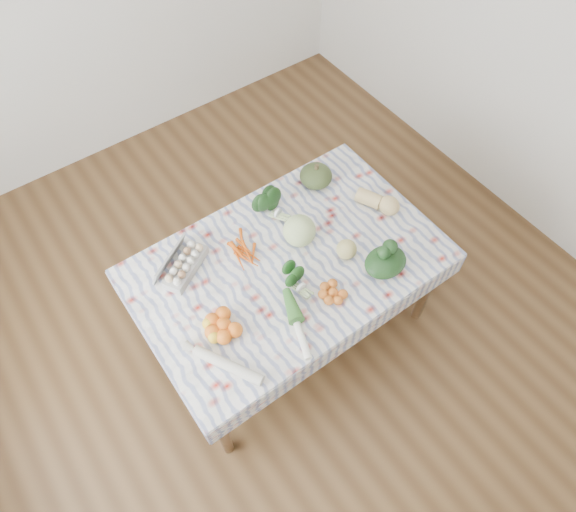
# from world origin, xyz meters

# --- Properties ---
(ground) EXTENTS (4.50, 4.50, 0.00)m
(ground) POSITION_xyz_m (0.00, 0.00, 0.00)
(ground) COLOR #51351B
(ground) RESTS_ON ground
(dining_table) EXTENTS (1.60, 1.00, 0.75)m
(dining_table) POSITION_xyz_m (0.00, 0.00, 0.68)
(dining_table) COLOR brown
(dining_table) RESTS_ON ground
(tablecloth) EXTENTS (1.66, 1.06, 0.01)m
(tablecloth) POSITION_xyz_m (0.00, 0.00, 0.76)
(tablecloth) COLOR white
(tablecloth) RESTS_ON dining_table
(egg_carton) EXTENTS (0.32, 0.26, 0.08)m
(egg_carton) POSITION_xyz_m (-0.47, 0.28, 0.80)
(egg_carton) COLOR #A8A8A3
(egg_carton) RESTS_ON tablecloth
(carrot_bunch) EXTENTS (0.25, 0.23, 0.04)m
(carrot_bunch) POSITION_xyz_m (-0.18, 0.19, 0.78)
(carrot_bunch) COLOR #DF540D
(carrot_bunch) RESTS_ON tablecloth
(kale_bunch) EXTENTS (0.20, 0.19, 0.14)m
(kale_bunch) POSITION_xyz_m (0.12, 0.33, 0.83)
(kale_bunch) COLOR #173713
(kale_bunch) RESTS_ON tablecloth
(kabocha_squash) EXTENTS (0.25, 0.25, 0.13)m
(kabocha_squash) POSITION_xyz_m (0.47, 0.37, 0.83)
(kabocha_squash) COLOR #3B4A22
(kabocha_squash) RESTS_ON tablecloth
(cabbage) EXTENTS (0.24, 0.24, 0.18)m
(cabbage) POSITION_xyz_m (0.13, 0.08, 0.85)
(cabbage) COLOR #B5CD82
(cabbage) RESTS_ON tablecloth
(butternut_squash) EXTENTS (0.21, 0.28, 0.12)m
(butternut_squash) POSITION_xyz_m (0.65, 0.01, 0.82)
(butternut_squash) COLOR #DEBC74
(butternut_squash) RESTS_ON tablecloth
(orange_cluster) EXTENTS (0.25, 0.25, 0.08)m
(orange_cluster) POSITION_xyz_m (-0.49, -0.14, 0.80)
(orange_cluster) COLOR orange
(orange_cluster) RESTS_ON tablecloth
(broccoli) EXTENTS (0.16, 0.16, 0.11)m
(broccoli) POSITION_xyz_m (-0.06, -0.14, 0.82)
(broccoli) COLOR #174614
(broccoli) RESTS_ON tablecloth
(mandarin_cluster) EXTENTS (0.19, 0.19, 0.05)m
(mandarin_cluster) POSITION_xyz_m (0.07, -0.30, 0.79)
(mandarin_cluster) COLOR orange
(mandarin_cluster) RESTS_ON tablecloth
(grapefruit) EXTENTS (0.13, 0.13, 0.11)m
(grapefruit) POSITION_xyz_m (0.28, -0.15, 0.82)
(grapefruit) COLOR tan
(grapefruit) RESTS_ON tablecloth
(spinach_bag) EXTENTS (0.30, 0.27, 0.11)m
(spinach_bag) POSITION_xyz_m (0.40, -0.33, 0.82)
(spinach_bag) COLOR black
(spinach_bag) RESTS_ON tablecloth
(daikon) EXTENTS (0.23, 0.36, 0.05)m
(daikon) POSITION_xyz_m (-0.58, -0.32, 0.79)
(daikon) COLOR beige
(daikon) RESTS_ON tablecloth
(leek) EXTENTS (0.16, 0.37, 0.04)m
(leek) POSITION_xyz_m (-0.19, -0.34, 0.78)
(leek) COLOR white
(leek) RESTS_ON tablecloth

